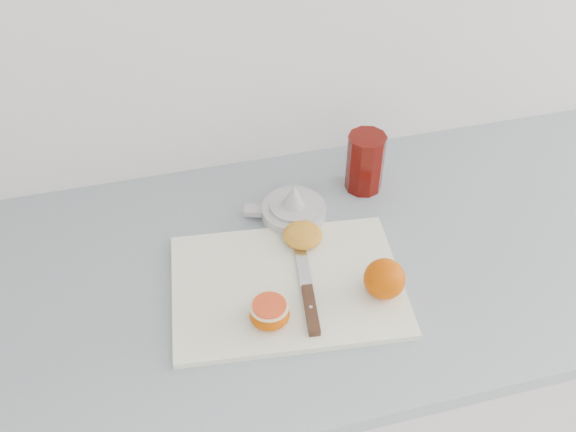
{
  "coord_description": "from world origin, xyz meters",
  "views": [
    {
      "loc": [
        -0.38,
        0.96,
        1.71
      ],
      "look_at": [
        -0.17,
        1.74,
        0.96
      ],
      "focal_mm": 40.0,
      "sensor_mm": 36.0,
      "label": 1
    }
  ],
  "objects": [
    {
      "name": "counter",
      "position": [
        -0.07,
        1.7,
        0.45
      ],
      "size": [
        2.44,
        0.64,
        0.89
      ],
      "color": "silver",
      "rests_on": "ground"
    },
    {
      "name": "half_orange",
      "position": [
        -0.24,
        1.57,
        0.92
      ],
      "size": [
        0.06,
        0.06,
        0.04
      ],
      "color": "#EC4000",
      "rests_on": "cutting_board"
    },
    {
      "name": "red_tumbler",
      "position": [
        0.01,
        1.86,
        0.95
      ],
      "size": [
        0.07,
        0.07,
        0.12
      ],
      "color": "#5B0A04",
      "rests_on": "counter"
    },
    {
      "name": "cutting_board",
      "position": [
        -0.2,
        1.64,
        0.9
      ],
      "size": [
        0.41,
        0.31,
        0.01
      ],
      "primitive_type": "cube",
      "rotation": [
        0.0,
        0.0,
        -0.11
      ],
      "color": "white",
      "rests_on": "counter"
    },
    {
      "name": "squeezed_shell",
      "position": [
        -0.15,
        1.73,
        0.92
      ],
      "size": [
        0.07,
        0.07,
        0.03
      ],
      "color": "orange",
      "rests_on": "cutting_board"
    },
    {
      "name": "whole_orange",
      "position": [
        -0.05,
        1.58,
        0.94
      ],
      "size": [
        0.07,
        0.07,
        0.07
      ],
      "color": "#EC4000",
      "rests_on": "cutting_board"
    },
    {
      "name": "citrus_juicer",
      "position": [
        -0.15,
        1.81,
        0.91
      ],
      "size": [
        0.15,
        0.12,
        0.08
      ],
      "color": "silver",
      "rests_on": "counter"
    },
    {
      "name": "paring_knife",
      "position": [
        -0.17,
        1.59,
        0.91
      ],
      "size": [
        0.05,
        0.22,
        0.01
      ],
      "color": "#4A2819",
      "rests_on": "cutting_board"
    }
  ]
}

